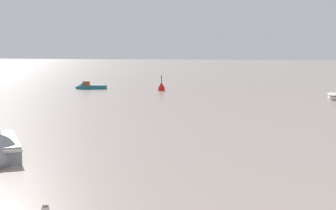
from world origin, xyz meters
TOP-DOWN VIEW (x-y plane):
  - motorboat_moored_0 at (12.64, 55.57)m, footprint 4.73×3.21m
  - rowboat_moored_0 at (46.53, 50.76)m, footprint 1.92×4.79m
  - channel_buoy at (23.75, 55.93)m, footprint 0.90×0.90m

SIDE VIEW (x-z plane):
  - rowboat_moored_0 at x=46.53m, z-range -0.17..0.57m
  - motorboat_moored_0 at x=12.64m, z-range -0.60..1.11m
  - channel_buoy at x=23.75m, z-range -0.69..1.61m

